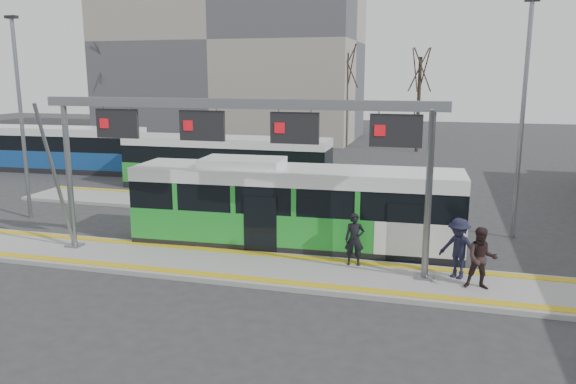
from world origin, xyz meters
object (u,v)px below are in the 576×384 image
gantry (236,133)px  passenger_a (355,239)px  hero_bus (294,208)px  passenger_c (458,248)px  passenger_b (481,258)px

gantry → passenger_a: gantry is taller
hero_bus → passenger_c: size_ratio=6.38×
hero_bus → passenger_c: (5.55, -2.12, -0.39)m
passenger_a → passenger_c: passenger_c is taller
passenger_b → passenger_c: 0.94m
hero_bus → passenger_c: bearing=-23.6°
hero_bus → passenger_a: bearing=-38.8°
gantry → passenger_b: (7.38, -0.41, -3.26)m
passenger_a → passenger_c: bearing=-13.6°
gantry → passenger_b: gantry is taller
hero_bus → passenger_a: 3.03m
hero_bus → passenger_a: hero_bus is taller
passenger_b → passenger_c: passenger_c is taller
hero_bus → passenger_c: 5.95m
hero_bus → passenger_b: bearing=-27.5°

